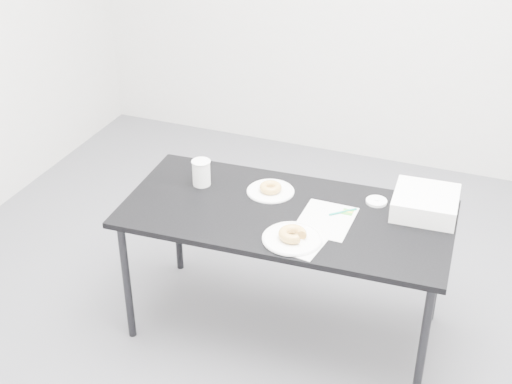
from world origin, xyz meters
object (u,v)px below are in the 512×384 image
(donut_far, at_px, (271,188))
(plate_far, at_px, (271,191))
(table, at_px, (286,221))
(donut_near, at_px, (293,234))
(scorecard, at_px, (326,220))
(pen, at_px, (343,212))
(plate_near, at_px, (292,239))
(bakery_box, at_px, (425,203))
(coffee_cup, at_px, (201,173))

(donut_far, bearing_deg, plate_far, 180.00)
(table, relative_size, donut_near, 12.55)
(scorecard, distance_m, donut_near, 0.22)
(scorecard, height_order, donut_near, donut_near)
(pen, distance_m, donut_far, 0.38)
(table, bearing_deg, plate_near, -67.28)
(donut_near, xyz_separation_m, plate_far, (-0.23, 0.35, -0.03))
(pen, relative_size, plate_far, 0.61)
(scorecard, height_order, bakery_box, bakery_box)
(scorecard, bearing_deg, donut_near, -112.81)
(plate_near, bearing_deg, pen, 63.20)
(table, distance_m, pen, 0.26)
(coffee_cup, bearing_deg, scorecard, -7.95)
(plate_far, height_order, coffee_cup, coffee_cup)
(table, height_order, bakery_box, bakery_box)
(pen, bearing_deg, table, 156.04)
(plate_near, relative_size, bakery_box, 0.91)
(donut_far, bearing_deg, coffee_cup, -171.10)
(coffee_cup, bearing_deg, donut_near, -27.68)
(plate_near, relative_size, coffee_cup, 2.01)
(plate_near, bearing_deg, coffee_cup, 152.32)
(pen, relative_size, donut_far, 1.30)
(bakery_box, bearing_deg, plate_far, -176.54)
(plate_far, bearing_deg, donut_near, -56.89)
(table, relative_size, pen, 11.10)
(donut_near, bearing_deg, plate_far, 123.11)
(coffee_cup, bearing_deg, pen, -0.62)
(pen, height_order, plate_near, pen)
(plate_far, bearing_deg, bakery_box, 6.60)
(donut_near, bearing_deg, coffee_cup, 152.32)
(table, xyz_separation_m, plate_near, (0.10, -0.21, 0.06))
(pen, bearing_deg, scorecard, -166.42)
(table, bearing_deg, plate_far, 129.54)
(table, distance_m, scorecard, 0.19)
(donut_near, bearing_deg, plate_near, 0.00)
(donut_near, relative_size, plate_far, 0.54)
(donut_far, height_order, bakery_box, bakery_box)
(pen, height_order, donut_near, donut_near)
(plate_near, xyz_separation_m, bakery_box, (0.49, 0.43, 0.04))
(scorecard, distance_m, coffee_cup, 0.66)
(plate_far, distance_m, bakery_box, 0.72)
(plate_far, xyz_separation_m, bakery_box, (0.71, 0.08, 0.04))
(plate_near, height_order, coffee_cup, coffee_cup)
(bakery_box, bearing_deg, coffee_cup, -175.80)
(scorecard, height_order, coffee_cup, coffee_cup)
(coffee_cup, bearing_deg, donut_far, 8.90)
(donut_far, height_order, coffee_cup, coffee_cup)
(bakery_box, bearing_deg, donut_far, -176.54)
(plate_near, height_order, plate_far, plate_near)
(pen, height_order, bakery_box, bakery_box)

